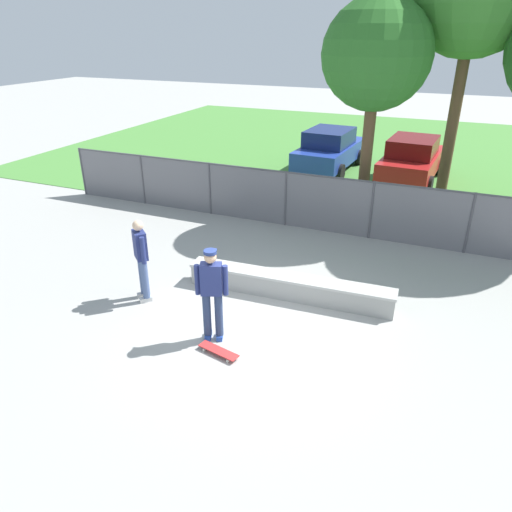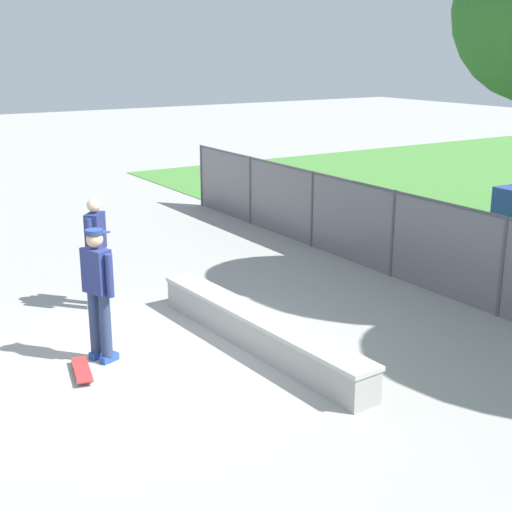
# 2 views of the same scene
# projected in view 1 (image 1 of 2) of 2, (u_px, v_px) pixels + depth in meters

# --- Properties ---
(ground_plane) EXTENTS (80.00, 80.00, 0.00)m
(ground_plane) POSITION_uv_depth(u_px,v_px,m) (250.00, 331.00, 9.15)
(ground_plane) COLOR #9E9E99
(grass_strip) EXTENTS (29.33, 20.00, 0.02)m
(grass_strip) POSITION_uv_depth(u_px,v_px,m) (384.00, 153.00, 22.21)
(grass_strip) COLOR #478438
(grass_strip) RESTS_ON ground
(concrete_ledge) EXTENTS (4.53, 0.71, 0.50)m
(concrete_ledge) POSITION_uv_depth(u_px,v_px,m) (289.00, 286.00, 10.24)
(concrete_ledge) COLOR #999993
(concrete_ledge) RESTS_ON ground
(skateboarder) EXTENTS (0.57, 0.38, 1.84)m
(skateboarder) POSITION_uv_depth(u_px,v_px,m) (212.00, 291.00, 8.50)
(skateboarder) COLOR #2647A5
(skateboarder) RESTS_ON ground
(skateboard) EXTENTS (0.82, 0.37, 0.09)m
(skateboard) POSITION_uv_depth(u_px,v_px,m) (219.00, 351.00, 8.49)
(skateboard) COLOR red
(skateboard) RESTS_ON ground
(chainlink_fence) EXTENTS (17.40, 0.07, 1.63)m
(chainlink_fence) POSITION_uv_depth(u_px,v_px,m) (327.00, 202.00, 13.28)
(chainlink_fence) COLOR #4C4C51
(chainlink_fence) RESTS_ON ground
(tree_near_left) EXTENTS (2.86, 2.86, 6.10)m
(tree_near_left) POSITION_uv_depth(u_px,v_px,m) (376.00, 56.00, 12.25)
(tree_near_left) COLOR brown
(tree_near_left) RESTS_ON ground
(car_blue) EXTENTS (2.25, 4.32, 1.66)m
(car_blue) POSITION_uv_depth(u_px,v_px,m) (329.00, 149.00, 19.20)
(car_blue) COLOR #233D9E
(car_blue) RESTS_ON ground
(car_red) EXTENTS (2.25, 4.32, 1.66)m
(car_red) POSITION_uv_depth(u_px,v_px,m) (412.00, 159.00, 17.76)
(car_red) COLOR #B21E1E
(car_red) RESTS_ON ground
(bystander) EXTENTS (0.47, 0.45, 1.82)m
(bystander) POSITION_uv_depth(u_px,v_px,m) (141.00, 257.00, 9.82)
(bystander) COLOR beige
(bystander) RESTS_ON ground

